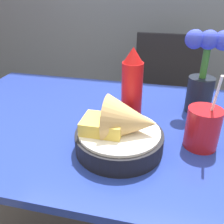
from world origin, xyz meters
TOP-DOWN VIEW (x-y plane):
  - dining_table at (0.00, 0.00)m, footprint 1.18×0.75m
  - chair_far_window at (0.19, 0.78)m, footprint 0.40×0.40m
  - food_basket at (0.10, -0.15)m, footprint 0.24×0.24m
  - ketchup_bottle at (0.09, 0.06)m, footprint 0.07×0.07m
  - drink_cup at (0.31, -0.08)m, footprint 0.09×0.09m
  - flower_vase at (0.32, 0.15)m, footprint 0.15×0.09m

SIDE VIEW (x-z plane):
  - chair_far_window at x=0.19m, z-range 0.08..0.94m
  - dining_table at x=0.00m, z-range 0.26..0.99m
  - drink_cup at x=0.31m, z-range 0.67..0.90m
  - food_basket at x=0.10m, z-range 0.70..0.86m
  - ketchup_bottle at x=0.09m, z-range 0.72..0.96m
  - flower_vase at x=0.32m, z-range 0.73..1.01m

